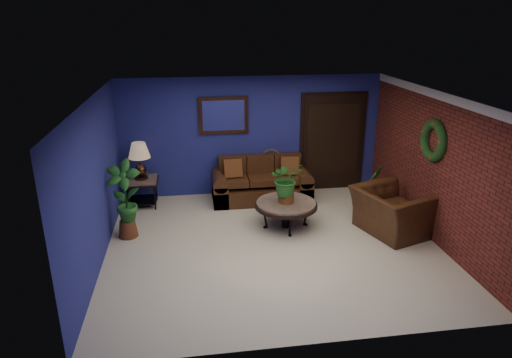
{
  "coord_description": "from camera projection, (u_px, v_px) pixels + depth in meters",
  "views": [
    {
      "loc": [
        -1.3,
        -6.75,
        3.66
      ],
      "look_at": [
        -0.21,
        0.55,
        1.0
      ],
      "focal_mm": 32.0,
      "sensor_mm": 36.0,
      "label": 1
    }
  ],
  "objects": [
    {
      "name": "ceiling",
      "position": [
        275.0,
        97.0,
        6.85
      ],
      "size": [
        5.5,
        5.0,
        0.02
      ],
      "primitive_type": "cube",
      "color": "silver",
      "rests_on": "wall_back"
    },
    {
      "name": "coffee_table",
      "position": [
        286.0,
        205.0,
        8.21
      ],
      "size": [
        1.13,
        1.13,
        0.49
      ],
      "rotation": [
        0.0,
        0.0,
        -0.02
      ],
      "color": "#4D4743",
      "rests_on": "ground"
    },
    {
      "name": "side_chair",
      "position": [
        271.0,
        171.0,
        9.53
      ],
      "size": [
        0.51,
        0.51,
        1.03
      ],
      "rotation": [
        0.0,
        0.0,
        -0.17
      ],
      "color": "#533617",
      "rests_on": "ground"
    },
    {
      "name": "wall_back",
      "position": [
        252.0,
        136.0,
        9.6
      ],
      "size": [
        5.5,
        0.04,
        2.5
      ],
      "primitive_type": "cube",
      "color": "navy",
      "rests_on": "ground"
    },
    {
      "name": "sofa",
      "position": [
        261.0,
        185.0,
        9.55
      ],
      "size": [
        2.03,
        0.88,
        0.91
      ],
      "color": "#442813",
      "rests_on": "ground"
    },
    {
      "name": "floor_plant",
      "position": [
        373.0,
        184.0,
        9.29
      ],
      "size": [
        0.41,
        0.35,
        0.81
      ],
      "color": "brown",
      "rests_on": "ground"
    },
    {
      "name": "tall_plant",
      "position": [
        125.0,
        197.0,
        7.75
      ],
      "size": [
        0.68,
        0.55,
        1.38
      ],
      "color": "brown",
      "rests_on": "ground"
    },
    {
      "name": "wall_mirror",
      "position": [
        223.0,
        115.0,
        9.32
      ],
      "size": [
        1.02,
        0.06,
        0.77
      ],
      "primitive_type": "cube",
      "color": "#3F2413",
      "rests_on": "wall_back"
    },
    {
      "name": "crown_molding",
      "position": [
        443.0,
        97.0,
        7.25
      ],
      "size": [
        0.03,
        5.0,
        0.14
      ],
      "primitive_type": "cube",
      "color": "white",
      "rests_on": "wall_right_brick"
    },
    {
      "name": "wreath",
      "position": [
        434.0,
        140.0,
        7.54
      ],
      "size": [
        0.16,
        0.72,
        0.72
      ],
      "primitive_type": "torus",
      "rotation": [
        0.0,
        1.57,
        0.0
      ],
      "color": "black",
      "rests_on": "wall_right_brick"
    },
    {
      "name": "coffee_plant",
      "position": [
        287.0,
        180.0,
        8.05
      ],
      "size": [
        0.59,
        0.51,
        0.77
      ],
      "color": "brown",
      "rests_on": "coffee_table"
    },
    {
      "name": "armchair",
      "position": [
        392.0,
        212.0,
        8.02
      ],
      "size": [
        1.4,
        1.5,
        0.79
      ],
      "primitive_type": "imported",
      "rotation": [
        0.0,
        0.0,
        1.89
      ],
      "color": "#442813",
      "rests_on": "ground"
    },
    {
      "name": "table_lamp",
      "position": [
        139.0,
        157.0,
        8.94
      ],
      "size": [
        0.43,
        0.43,
        0.72
      ],
      "color": "#3F2413",
      "rests_on": "end_table"
    },
    {
      "name": "end_table",
      "position": [
        142.0,
        185.0,
        9.14
      ],
      "size": [
        0.63,
        0.63,
        0.58
      ],
      "color": "#4D4743",
      "rests_on": "ground"
    },
    {
      "name": "floor",
      "position": [
        273.0,
        245.0,
        7.7
      ],
      "size": [
        5.5,
        5.5,
        0.0
      ],
      "primitive_type": "plane",
      "color": "beige",
      "rests_on": "ground"
    },
    {
      "name": "wall_left",
      "position": [
        96.0,
        184.0,
        6.9
      ],
      "size": [
        0.04,
        5.0,
        2.5
      ],
      "primitive_type": "cube",
      "color": "navy",
      "rests_on": "ground"
    },
    {
      "name": "wall_right_brick",
      "position": [
        435.0,
        167.0,
        7.66
      ],
      "size": [
        0.04,
        5.0,
        2.5
      ],
      "primitive_type": "cube",
      "color": "maroon",
      "rests_on": "ground"
    },
    {
      "name": "closet_door",
      "position": [
        332.0,
        142.0,
        9.88
      ],
      "size": [
        1.44,
        0.06,
        2.18
      ],
      "primitive_type": "cube",
      "color": "black",
      "rests_on": "wall_back"
    }
  ]
}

